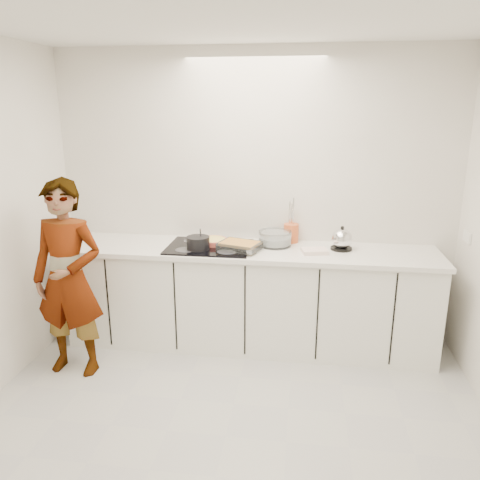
# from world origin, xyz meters

# --- Properties ---
(floor) EXTENTS (3.60, 3.20, 0.00)m
(floor) POSITION_xyz_m (0.00, 0.00, 0.00)
(floor) COLOR #B8B9B4
(floor) RESTS_ON ground
(ceiling) EXTENTS (3.60, 3.20, 0.00)m
(ceiling) POSITION_xyz_m (0.00, 0.00, 2.60)
(ceiling) COLOR white
(ceiling) RESTS_ON wall_back
(wall_back) EXTENTS (3.60, 0.00, 2.60)m
(wall_back) POSITION_xyz_m (0.00, 1.60, 1.30)
(wall_back) COLOR white
(wall_back) RESTS_ON ground
(wall_front) EXTENTS (3.60, 0.00, 2.60)m
(wall_front) POSITION_xyz_m (0.00, -1.60, 1.30)
(wall_front) COLOR white
(wall_front) RESTS_ON ground
(base_cabinets) EXTENTS (3.20, 0.58, 0.87)m
(base_cabinets) POSITION_xyz_m (0.00, 1.28, 0.43)
(base_cabinets) COLOR white
(base_cabinets) RESTS_ON floor
(countertop) EXTENTS (3.24, 0.64, 0.04)m
(countertop) POSITION_xyz_m (0.00, 1.28, 0.89)
(countertop) COLOR white
(countertop) RESTS_ON base_cabinets
(hob) EXTENTS (0.72, 0.54, 0.01)m
(hob) POSITION_xyz_m (-0.35, 1.26, 0.92)
(hob) COLOR black
(hob) RESTS_ON countertop
(tart_dish) EXTENTS (0.28, 0.28, 0.04)m
(tart_dish) POSITION_xyz_m (-0.34, 1.34, 0.95)
(tart_dish) COLOR #B54B3F
(tart_dish) RESTS_ON hob
(saucepan) EXTENTS (0.22, 0.22, 0.19)m
(saucepan) POSITION_xyz_m (-0.43, 1.16, 0.98)
(saucepan) COLOR black
(saucepan) RESTS_ON hob
(baking_dish) EXTENTS (0.39, 0.34, 0.06)m
(baking_dish) POSITION_xyz_m (-0.07, 1.20, 0.96)
(baking_dish) COLOR silver
(baking_dish) RESTS_ON hob
(mixing_bowl) EXTENTS (0.36, 0.36, 0.13)m
(mixing_bowl) POSITION_xyz_m (0.21, 1.40, 0.97)
(mixing_bowl) COLOR silver
(mixing_bowl) RESTS_ON countertop
(tea_towel) EXTENTS (0.24, 0.20, 0.03)m
(tea_towel) POSITION_xyz_m (0.56, 1.23, 0.93)
(tea_towel) COLOR white
(tea_towel) RESTS_ON countertop
(kettle) EXTENTS (0.21, 0.21, 0.21)m
(kettle) POSITION_xyz_m (0.79, 1.36, 1.00)
(kettle) COLOR black
(kettle) RESTS_ON countertop
(utensil_crock) EXTENTS (0.17, 0.17, 0.17)m
(utensil_crock) POSITION_xyz_m (0.35, 1.53, 0.99)
(utensil_crock) COLOR #D15828
(utensil_crock) RESTS_ON countertop
(cook) EXTENTS (0.59, 0.40, 1.59)m
(cook) POSITION_xyz_m (-1.36, 0.65, 0.79)
(cook) COLOR white
(cook) RESTS_ON floor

